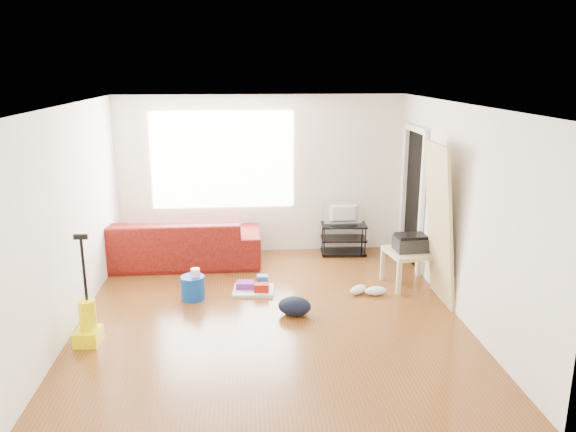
{
  "coord_description": "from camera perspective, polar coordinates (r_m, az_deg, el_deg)",
  "views": [
    {
      "loc": [
        -0.3,
        -6.23,
        2.9
      ],
      "look_at": [
        0.27,
        0.6,
        1.08
      ],
      "focal_mm": 35.0,
      "sensor_mm": 36.0,
      "label": 1
    }
  ],
  "objects": [
    {
      "name": "vacuum",
      "position": [
        6.53,
        -19.67,
        -10.23
      ],
      "size": [
        0.27,
        0.3,
        1.21
      ],
      "rotation": [
        0.0,
        0.0,
        -0.05
      ],
      "color": "#F3E500",
      "rests_on": "ground"
    },
    {
      "name": "sneakers",
      "position": [
        7.52,
        8.02,
        -7.48
      ],
      "size": [
        0.52,
        0.28,
        0.12
      ],
      "rotation": [
        0.0,
        0.0,
        0.24
      ],
      "color": "white",
      "rests_on": "ground"
    },
    {
      "name": "tv",
      "position": [
        8.89,
        5.72,
        0.22
      ],
      "size": [
        0.6,
        0.08,
        0.34
      ],
      "primitive_type": "imported",
      "rotation": [
        0.0,
        0.0,
        3.14
      ],
      "color": "black",
      "rests_on": "tv_stand"
    },
    {
      "name": "room",
      "position": [
        6.6,
        -1.35,
        0.43
      ],
      "size": [
        4.51,
        5.01,
        2.51
      ],
      "color": "brown",
      "rests_on": "ground"
    },
    {
      "name": "backpack",
      "position": [
        6.9,
        0.67,
        -9.98
      ],
      "size": [
        0.48,
        0.43,
        0.22
      ],
      "primitive_type": "ellipsoid",
      "rotation": [
        0.0,
        0.0,
        -0.32
      ],
      "color": "black",
      "rests_on": "ground"
    },
    {
      "name": "printer",
      "position": [
        7.75,
        12.38,
        -2.67
      ],
      "size": [
        0.45,
        0.35,
        0.23
      ],
      "rotation": [
        0.0,
        0.0,
        0.06
      ],
      "color": "black",
      "rests_on": "side_table"
    },
    {
      "name": "door_panel",
      "position": [
        7.55,
        14.6,
        -8.22
      ],
      "size": [
        0.25,
        0.81,
        2.03
      ],
      "primitive_type": "cube",
      "rotation": [
        0.0,
        -0.1,
        0.0
      ],
      "color": "tan",
      "rests_on": "ground"
    },
    {
      "name": "cleaning_tray",
      "position": [
        7.55,
        -3.43,
        -7.26
      ],
      "size": [
        0.56,
        0.47,
        0.19
      ],
      "rotation": [
        0.0,
        0.0,
        -0.08
      ],
      "color": "silver",
      "rests_on": "ground"
    },
    {
      "name": "bucket",
      "position": [
        7.44,
        -9.59,
        -8.29
      ],
      "size": [
        0.38,
        0.38,
        0.31
      ],
      "primitive_type": "cylinder",
      "rotation": [
        0.0,
        0.0,
        0.26
      ],
      "color": "#0A3C9B",
      "rests_on": "ground"
    },
    {
      "name": "toilet_paper",
      "position": [
        7.35,
        -9.35,
        -6.81
      ],
      "size": [
        0.12,
        0.12,
        0.11
      ],
      "primitive_type": "cylinder",
      "color": "white",
      "rests_on": "bucket"
    },
    {
      "name": "sofa",
      "position": [
        8.74,
        -11.02,
        -4.79
      ],
      "size": [
        2.48,
        0.97,
        0.72
      ],
      "primitive_type": "imported",
      "rotation": [
        0.0,
        0.0,
        3.14
      ],
      "color": "#480504",
      "rests_on": "ground"
    },
    {
      "name": "side_table",
      "position": [
        7.81,
        12.3,
        -3.99
      ],
      "size": [
        0.69,
        0.69,
        0.5
      ],
      "rotation": [
        0.0,
        0.0,
        0.14
      ],
      "color": "tan",
      "rests_on": "ground"
    },
    {
      "name": "tv_stand",
      "position": [
        9.0,
        5.65,
        -2.29
      ],
      "size": [
        0.74,
        0.45,
        0.49
      ],
      "rotation": [
        0.0,
        0.0,
        -0.07
      ],
      "color": "black",
      "rests_on": "ground"
    }
  ]
}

